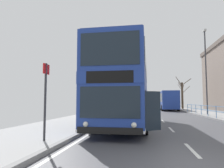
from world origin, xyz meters
TOP-DOWN VIEW (x-y plane):
  - double_decker_bus_main at (-2.56, 8.77)m, footprint 3.26×11.28m
  - background_bus_far_lane at (2.69, 31.85)m, footprint 2.83×9.17m
  - bus_stop_sign_near at (-4.91, 2.64)m, footprint 0.08×0.44m
  - street_lamp_far_side at (5.22, 19.10)m, footprint 0.28×0.60m
  - bare_tree_far_00 at (5.72, 35.99)m, footprint 3.01×1.34m

SIDE VIEW (x-z plane):
  - background_bus_far_lane at x=2.69m, z-range 0.14..3.26m
  - bus_stop_sign_near at x=-4.91m, z-range 0.45..3.18m
  - double_decker_bus_main at x=-2.56m, z-range 0.10..4.50m
  - bare_tree_far_00 at x=5.72m, z-range -0.12..5.88m
  - street_lamp_far_side at x=5.22m, z-range 0.77..9.93m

